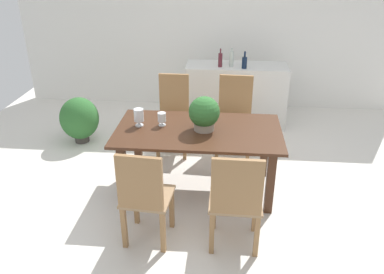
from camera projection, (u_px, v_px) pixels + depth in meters
The scene contains 16 objects.
ground_plane at pixel (199, 181), 4.66m from camera, with size 7.04×7.04×0.00m, color silver.
back_wall at pixel (211, 29), 6.42m from camera, with size 6.40×0.10×2.60m, color white.
dining_table at pixel (198, 139), 4.24m from camera, with size 1.78×0.99×0.75m.
chair_far_right at pixel (235, 112), 5.11m from camera, with size 0.49×0.48×1.04m.
chair_near_left at pixel (144, 195), 3.45m from camera, with size 0.47×0.47×0.98m.
chair_far_left at pixel (173, 111), 5.17m from camera, with size 0.43×0.44×1.03m.
chair_near_right at pixel (236, 199), 3.38m from camera, with size 0.47×0.43×0.99m.
flower_centerpiece at pixel (204, 113), 4.10m from camera, with size 0.33×0.33×0.37m.
crystal_vase_left at pixel (139, 116), 4.22m from camera, with size 0.11×0.11×0.20m.
crystal_vase_center_near at pixel (162, 118), 4.24m from camera, with size 0.09×0.09×0.15m.
wine_glass at pixel (212, 109), 4.40m from camera, with size 0.08×0.08×0.15m.
kitchen_counter at pixel (236, 95), 6.01m from camera, with size 1.51×0.56×0.93m, color silver.
wine_bottle_green at pixel (244, 62), 5.61m from camera, with size 0.07×0.07×0.25m.
wine_bottle_tall at pixel (220, 60), 5.68m from camera, with size 0.06×0.06×0.27m.
wine_bottle_dark at pixel (231, 59), 5.69m from camera, with size 0.06×0.06×0.27m.
potted_plant_floor at pixel (79, 119), 5.47m from camera, with size 0.54×0.54×0.65m.
Camera 1 is at (0.27, -3.96, 2.51)m, focal length 36.59 mm.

